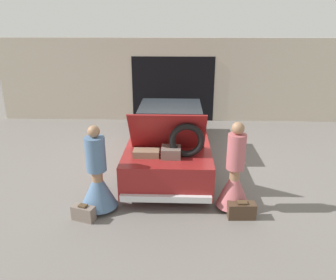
{
  "coord_description": "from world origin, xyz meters",
  "views": [
    {
      "loc": [
        0.23,
        -7.7,
        3.3
      ],
      "look_at": [
        0.0,
        -1.35,
        0.99
      ],
      "focal_mm": 35.0,
      "sensor_mm": 36.0,
      "label": 1
    }
  ],
  "objects_px": {
    "car": "(170,136)",
    "suitcase_beside_right_person": "(241,210)",
    "person_right": "(234,179)",
    "person_left": "(98,181)",
    "suitcase_beside_left_person": "(83,213)"
  },
  "relations": [
    {
      "from": "person_left",
      "to": "suitcase_beside_right_person",
      "type": "relative_size",
      "value": 3.29
    },
    {
      "from": "person_right",
      "to": "person_left",
      "type": "bearing_deg",
      "value": 101.26
    },
    {
      "from": "car",
      "to": "suitcase_beside_right_person",
      "type": "distance_m",
      "value": 2.99
    },
    {
      "from": "car",
      "to": "person_left",
      "type": "distance_m",
      "value": 2.73
    },
    {
      "from": "person_right",
      "to": "suitcase_beside_left_person",
      "type": "bearing_deg",
      "value": 108.76
    },
    {
      "from": "suitcase_beside_left_person",
      "to": "suitcase_beside_right_person",
      "type": "bearing_deg",
      "value": 3.45
    },
    {
      "from": "person_left",
      "to": "suitcase_beside_right_person",
      "type": "height_order",
      "value": "person_left"
    },
    {
      "from": "person_right",
      "to": "suitcase_beside_right_person",
      "type": "distance_m",
      "value": 0.56
    },
    {
      "from": "car",
      "to": "suitcase_beside_right_person",
      "type": "relative_size",
      "value": 10.08
    },
    {
      "from": "car",
      "to": "suitcase_beside_right_person",
      "type": "bearing_deg",
      "value": -62.88
    },
    {
      "from": "person_right",
      "to": "suitcase_beside_right_person",
      "type": "xyz_separation_m",
      "value": [
        0.11,
        -0.3,
        -0.45
      ]
    },
    {
      "from": "person_left",
      "to": "suitcase_beside_right_person",
      "type": "xyz_separation_m",
      "value": [
        2.59,
        -0.19,
        -0.43
      ]
    },
    {
      "from": "person_left",
      "to": "suitcase_beside_right_person",
      "type": "distance_m",
      "value": 2.63
    },
    {
      "from": "person_left",
      "to": "suitcase_beside_left_person",
      "type": "xyz_separation_m",
      "value": [
        -0.2,
        -0.36,
        -0.44
      ]
    },
    {
      "from": "suitcase_beside_right_person",
      "to": "person_left",
      "type": "bearing_deg",
      "value": 175.69
    }
  ]
}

